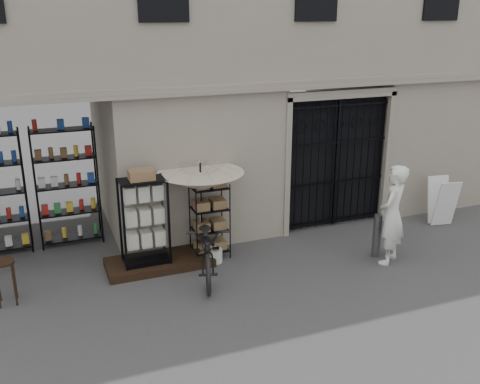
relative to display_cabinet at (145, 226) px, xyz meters
name	(u,v)px	position (x,y,z in m)	size (l,w,h in m)	color
ground	(309,280)	(2.64, -1.52, -0.88)	(80.00, 80.00, 0.00)	black
main_building	(231,18)	(2.64, 2.48, 3.62)	(14.00, 4.00, 9.00)	gray
shop_recess	(32,185)	(-1.86, 1.28, 0.62)	(3.00, 1.70, 3.00)	black
shop_shelving	(31,190)	(-1.91, 1.78, 0.37)	(2.70, 0.50, 2.50)	black
iron_gate	(333,161)	(4.39, 0.76, 0.62)	(2.50, 0.21, 3.00)	black
step_platform	(159,262)	(0.24, 0.03, -0.80)	(2.00, 0.90, 0.15)	black
display_cabinet	(145,226)	(0.00, 0.00, 0.00)	(0.93, 0.73, 1.76)	black
wire_rack	(210,221)	(1.30, 0.10, -0.13)	(0.70, 0.52, 1.54)	black
market_umbrella	(201,176)	(1.12, 0.07, 0.81)	(1.59, 1.62, 2.35)	black
white_bucket	(215,255)	(1.30, -0.19, -0.74)	(0.29, 0.29, 0.28)	beige
bicycle	(208,275)	(1.00, -0.65, -0.88)	(0.74, 1.12, 2.14)	black
wooden_stool	(6,281)	(-2.42, -0.41, -0.47)	(0.45, 0.45, 0.77)	black
steel_bollard	(377,236)	(4.36, -1.10, -0.44)	(0.16, 0.16, 0.88)	#585B5E
shopkeeper	(388,261)	(4.45, -1.40, -0.88)	(0.71, 1.95, 0.47)	silver
easel_sign	(442,202)	(6.72, -0.22, -0.32)	(0.60, 0.66, 1.07)	silver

